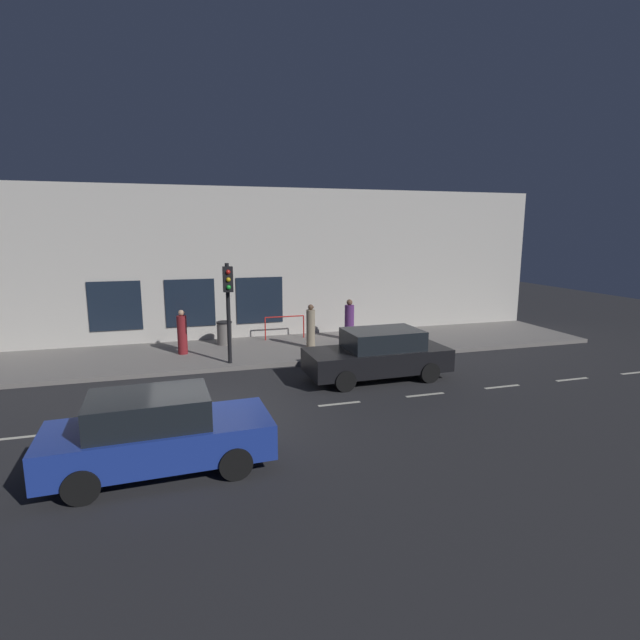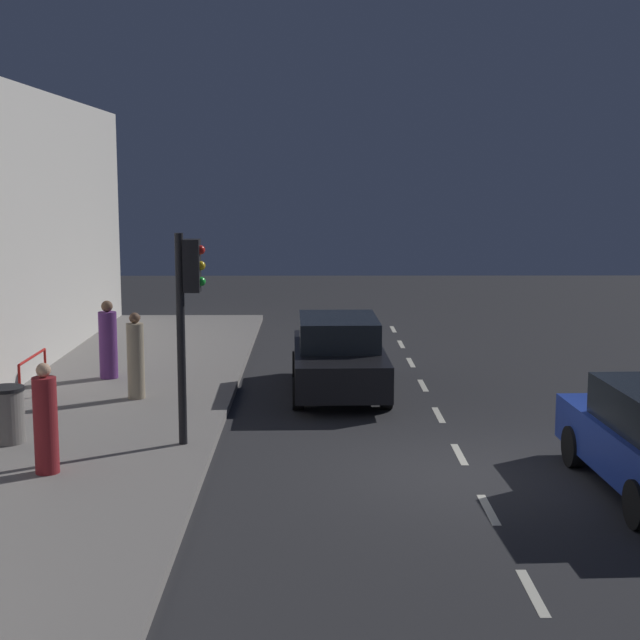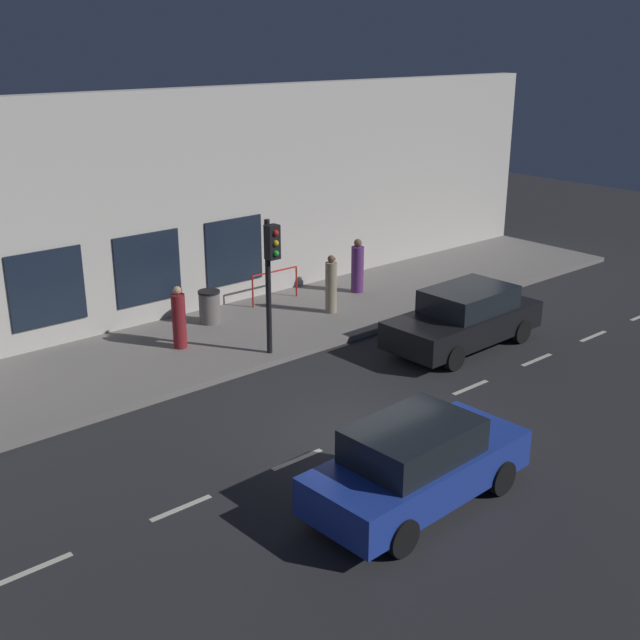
{
  "view_description": "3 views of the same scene",
  "coord_description": "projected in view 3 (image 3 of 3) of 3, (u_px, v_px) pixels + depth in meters",
  "views": [
    {
      "loc": [
        -11.93,
        0.48,
        4.65
      ],
      "look_at": [
        1.04,
        -3.35,
        2.16
      ],
      "focal_mm": 27.27,
      "sensor_mm": 36.0,
      "label": 1
    },
    {
      "loc": [
        2.36,
        13.86,
        4.42
      ],
      "look_at": [
        2.26,
        -2.22,
        2.03
      ],
      "focal_mm": 53.1,
      "sensor_mm": 36.0,
      "label": 2
    },
    {
      "loc": [
        -10.69,
        10.16,
        7.73
      ],
      "look_at": [
        2.48,
        -1.1,
        1.58
      ],
      "focal_mm": 44.95,
      "sensor_mm": 36.0,
      "label": 3
    }
  ],
  "objects": [
    {
      "name": "parked_car_0",
      "position": [
        464.0,
        318.0,
        20.91
      ],
      "size": [
        2.01,
        4.55,
        1.58
      ],
      "rotation": [
        0.0,
        0.0,
        0.02
      ],
      "color": "black",
      "rests_on": "ground"
    },
    {
      "name": "pedestrian_1",
      "position": [
        357.0,
        268.0,
        24.93
      ],
      "size": [
        0.54,
        0.54,
        1.7
      ],
      "rotation": [
        0.0,
        0.0,
        3.72
      ],
      "color": "#5B2D70",
      "rests_on": "sidewalk"
    },
    {
      "name": "traffic_light",
      "position": [
        271.0,
        263.0,
        19.46
      ],
      "size": [
        0.48,
        0.32,
        3.44
      ],
      "color": "black",
      "rests_on": "sidewalk"
    },
    {
      "name": "trash_bin",
      "position": [
        210.0,
        307.0,
        22.33
      ],
      "size": [
        0.62,
        0.62,
        0.93
      ],
      "color": "slate",
      "rests_on": "sidewalk"
    },
    {
      "name": "pedestrian_2",
      "position": [
        179.0,
        320.0,
        20.43
      ],
      "size": [
        0.4,
        0.4,
        1.65
      ],
      "rotation": [
        0.0,
        0.0,
        2.98
      ],
      "color": "maroon",
      "rests_on": "sidewalk"
    },
    {
      "name": "lane_centre_line",
      "position": [
        392.0,
        420.0,
        17.08
      ],
      "size": [
        0.12,
        27.2,
        0.01
      ],
      "color": "beige",
      "rests_on": "ground"
    },
    {
      "name": "parked_car_2",
      "position": [
        417.0,
        464.0,
        13.78
      ],
      "size": [
        1.96,
        4.35,
        1.58
      ],
      "rotation": [
        0.0,
        0.0,
        3.18
      ],
      "color": "#1E389E",
      "rests_on": "ground"
    },
    {
      "name": "building_facade",
      "position": [
        138.0,
        213.0,
        21.7
      ],
      "size": [
        0.65,
        32.0,
        6.42
      ],
      "color": "beige",
      "rests_on": "ground"
    },
    {
      "name": "pedestrian_0",
      "position": [
        331.0,
        286.0,
        23.05
      ],
      "size": [
        0.48,
        0.48,
        1.71
      ],
      "rotation": [
        0.0,
        0.0,
        2.4
      ],
      "color": "gray",
      "rests_on": "sidewalk"
    },
    {
      "name": "ground_plane",
      "position": [
        358.0,
        434.0,
        16.47
      ],
      "size": [
        60.0,
        60.0,
        0.0
      ],
      "primitive_type": "plane",
      "color": "#28282B"
    },
    {
      "name": "sidewalk",
      "position": [
        195.0,
        347.0,
        20.92
      ],
      "size": [
        4.5,
        32.0,
        0.15
      ],
      "color": "gray",
      "rests_on": "ground"
    },
    {
      "name": "red_railing",
      "position": [
        275.0,
        279.0,
        24.01
      ],
      "size": [
        0.05,
        1.7,
        0.97
      ],
      "color": "red",
      "rests_on": "sidewalk"
    }
  ]
}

